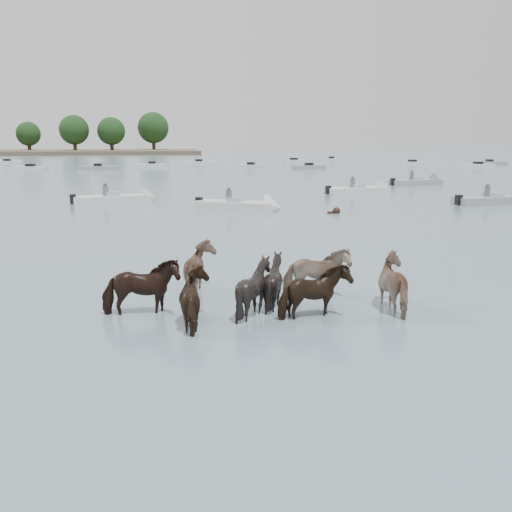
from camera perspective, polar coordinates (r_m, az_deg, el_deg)
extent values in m
plane|color=slate|center=(13.04, 2.10, -6.59)|extent=(400.00, 400.00, 0.00)
imported|color=black|center=(13.72, -11.29, -3.37)|extent=(1.83, 0.88, 1.53)
imported|color=#7C6954|center=(15.50, -5.31, -1.49)|extent=(1.62, 1.78, 1.52)
imported|color=black|center=(14.20, 1.76, -2.82)|extent=(1.70, 1.64, 1.44)
imported|color=gray|center=(15.21, 5.98, -1.87)|extent=(1.78, 0.91, 1.46)
imported|color=black|center=(12.82, -5.62, -4.51)|extent=(1.68, 1.78, 1.42)
imported|color=black|center=(13.48, -0.19, -3.48)|extent=(1.59, 1.48, 1.49)
imported|color=black|center=(13.29, 5.74, -3.90)|extent=(1.83, 1.18, 1.43)
imported|color=#8A765E|center=(14.34, 14.10, -2.88)|extent=(1.76, 1.88, 1.51)
sphere|color=black|center=(32.27, 7.94, 4.42)|extent=(0.44, 0.44, 0.44)
cube|color=black|center=(32.20, 7.51, 4.24)|extent=(0.50, 0.22, 0.18)
cube|color=silver|center=(38.25, -14.00, 5.41)|extent=(5.09, 2.66, 0.55)
cone|color=silver|center=(38.71, -10.45, 5.63)|extent=(1.24, 1.76, 1.60)
cube|color=#99ADB7|center=(38.21, -14.03, 5.93)|extent=(1.03, 1.27, 0.35)
cube|color=black|center=(37.91, -17.64, 5.39)|extent=(0.42, 0.42, 0.60)
cylinder|color=#595966|center=(38.22, -14.65, 6.20)|extent=(0.36, 0.36, 0.70)
sphere|color=#595966|center=(38.19, -14.68, 6.87)|extent=(0.24, 0.24, 0.24)
cube|color=silver|center=(33.65, -2.02, 4.95)|extent=(4.83, 3.62, 0.55)
cone|color=silver|center=(32.92, 1.78, 4.80)|extent=(1.55, 1.84, 1.60)
cube|color=#99ADB7|center=(33.61, -2.02, 5.54)|extent=(1.24, 1.37, 0.35)
cube|color=black|center=(34.50, -5.65, 5.31)|extent=(0.47, 0.47, 0.60)
cylinder|color=#595966|center=(33.54, -2.71, 5.86)|extent=(0.36, 0.36, 0.70)
sphere|color=#595966|center=(33.50, -2.71, 6.63)|extent=(0.24, 0.24, 0.24)
cube|color=silver|center=(44.16, 9.97, 6.35)|extent=(4.98, 2.26, 0.55)
cone|color=silver|center=(45.34, 12.67, 6.38)|extent=(1.12, 1.71, 1.60)
cube|color=#99ADB7|center=(44.13, 9.99, 6.80)|extent=(0.95, 1.22, 0.35)
cube|color=black|center=(43.06, 7.15, 6.51)|extent=(0.40, 0.40, 0.60)
cylinder|color=#595966|center=(43.98, 9.51, 7.07)|extent=(0.36, 0.36, 0.70)
sphere|color=#595966|center=(43.94, 9.53, 7.65)|extent=(0.24, 0.24, 0.24)
cube|color=gray|center=(39.53, 22.32, 5.08)|extent=(5.32, 2.36, 0.55)
cube|color=#99ADB7|center=(39.50, 22.35, 5.58)|extent=(0.96, 1.23, 0.35)
cube|color=black|center=(37.88, 19.39, 5.27)|extent=(0.40, 0.40, 0.60)
cylinder|color=#595966|center=(39.27, 21.88, 5.88)|extent=(0.36, 0.36, 0.70)
sphere|color=#595966|center=(39.23, 21.93, 6.53)|extent=(0.24, 0.24, 0.24)
cube|color=gray|center=(53.58, 15.49, 6.99)|extent=(4.78, 2.18, 0.55)
cone|color=gray|center=(54.87, 17.53, 6.97)|extent=(1.10, 1.70, 1.60)
cube|color=#99ADB7|center=(53.56, 15.51, 7.37)|extent=(0.94, 1.21, 0.35)
cube|color=black|center=(52.35, 13.37, 7.17)|extent=(0.39, 0.39, 0.60)
cylinder|color=#595966|center=(53.37, 15.14, 7.59)|extent=(0.36, 0.36, 0.70)
sphere|color=#595966|center=(53.35, 15.16, 8.07)|extent=(0.24, 0.24, 0.24)
cube|color=silver|center=(102.04, -23.36, 8.45)|extent=(4.61, 1.60, 0.60)
cube|color=black|center=(102.02, -23.38, 8.66)|extent=(1.02, 1.02, 0.50)
cube|color=silver|center=(81.06, -21.37, 8.04)|extent=(4.42, 2.41, 0.60)
cube|color=black|center=(81.04, -21.39, 8.31)|extent=(1.20, 1.20, 0.50)
cube|color=gray|center=(79.40, -15.34, 8.36)|extent=(5.19, 1.51, 0.60)
cube|color=black|center=(79.39, -15.36, 8.63)|extent=(1.00, 1.00, 0.50)
cube|color=silver|center=(85.32, -10.22, 8.78)|extent=(4.35, 1.92, 0.60)
cube|color=black|center=(85.30, -10.23, 9.03)|extent=(1.10, 1.10, 0.50)
cube|color=silver|center=(93.00, -5.68, 9.11)|extent=(5.68, 2.55, 0.60)
cube|color=black|center=(92.99, -5.69, 9.35)|extent=(1.18, 1.18, 0.50)
cube|color=silver|center=(80.65, -0.50, 8.81)|extent=(4.70, 3.10, 0.60)
cube|color=black|center=(80.63, -0.50, 9.08)|extent=(1.31, 1.31, 0.50)
cube|color=gray|center=(79.03, 5.25, 8.70)|extent=(4.44, 1.68, 0.60)
cube|color=black|center=(79.01, 5.26, 8.98)|extent=(1.04, 1.04, 0.50)
cube|color=silver|center=(99.28, 3.75, 9.30)|extent=(4.40, 3.02, 0.60)
cube|color=black|center=(99.26, 3.75, 9.51)|extent=(1.31, 1.31, 0.50)
cube|color=silver|center=(107.14, 7.46, 9.39)|extent=(6.04, 3.16, 0.60)
cube|color=black|center=(107.13, 7.46, 9.59)|extent=(1.25, 1.25, 0.50)
cube|color=silver|center=(93.88, 15.17, 8.80)|extent=(4.97, 2.31, 0.60)
cube|color=black|center=(93.86, 15.18, 9.03)|extent=(1.16, 1.16, 0.50)
cube|color=silver|center=(88.56, 21.07, 8.29)|extent=(4.84, 1.76, 0.60)
cube|color=black|center=(88.54, 21.09, 8.54)|extent=(1.05, 1.05, 0.50)
cube|color=gray|center=(99.24, 22.05, 8.49)|extent=(5.33, 2.61, 0.60)
cube|color=black|center=(99.23, 22.07, 8.71)|extent=(1.20, 1.20, 0.50)
cylinder|color=#382619|center=(173.04, -21.48, 9.89)|extent=(1.00, 1.00, 2.94)
sphere|color=black|center=(173.02, -21.57, 11.16)|extent=(6.52, 6.52, 6.52)
cylinder|color=#382619|center=(163.02, -17.44, 10.20)|extent=(1.00, 1.00, 3.49)
sphere|color=black|center=(163.02, -17.54, 11.80)|extent=(7.75, 7.75, 7.75)
cylinder|color=#382619|center=(162.96, -14.04, 10.35)|extent=(1.00, 1.00, 3.32)
sphere|color=black|center=(162.95, -14.12, 11.88)|extent=(7.38, 7.38, 7.38)
cylinder|color=#382619|center=(169.59, -10.06, 10.65)|extent=(1.00, 1.00, 3.91)
sphere|color=black|center=(169.60, -10.12, 12.37)|extent=(8.68, 8.68, 8.68)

